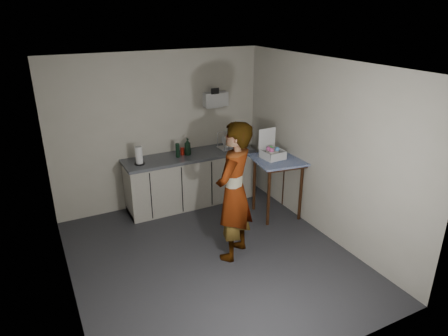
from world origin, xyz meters
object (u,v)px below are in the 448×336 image
side_table (278,166)px  bakery_box (272,152)px  standing_man (234,192)px  dark_bottle (178,150)px  paper_towel (139,156)px  kitchen_counter (191,181)px  dish_rack (230,145)px  soda_can (182,151)px  soap_bottle (188,147)px

side_table → bakery_box: bearing=137.6°
standing_man → dark_bottle: size_ratio=8.13×
paper_towel → kitchen_counter: bearing=3.5°
side_table → bakery_box: (-0.07, 0.09, 0.23)m
dark_bottle → dish_rack: bearing=-0.1°
standing_man → dish_rack: standing_man is taller
paper_towel → bakery_box: 2.10m
standing_man → paper_towel: bearing=-102.4°
kitchen_counter → bakery_box: size_ratio=4.99×
kitchen_counter → standing_man: bearing=-92.9°
kitchen_counter → paper_towel: paper_towel is taller
soda_can → dark_bottle: (-0.11, -0.06, 0.06)m
dark_bottle → bakery_box: bearing=-36.1°
soda_can → paper_towel: bearing=-173.1°
side_table → soap_bottle: (-1.14, 1.02, 0.20)m
kitchen_counter → soap_bottle: 0.63m
side_table → dish_rack: bearing=117.2°
soda_can → bakery_box: 1.50m
dark_bottle → bakery_box: bakery_box is taller
kitchen_counter → soap_bottle: soap_bottle is taller
dish_rack → dark_bottle: bearing=179.9°
standing_man → soda_can: 1.78m
kitchen_counter → dark_bottle: size_ratio=9.51×
bakery_box → paper_towel: bearing=151.9°
kitchen_counter → dish_rack: 0.93m
dish_rack → kitchen_counter: bearing=178.0°
side_table → bakery_box: 0.25m
side_table → dark_bottle: 1.66m
soap_bottle → bakery_box: 1.41m
dark_bottle → dish_rack: (0.97, -0.00, -0.05)m
kitchen_counter → dish_rack: (0.75, -0.03, 0.55)m
kitchen_counter → standing_man: standing_man is taller
side_table → bakery_box: size_ratio=2.20×
standing_man → dark_bottle: bearing=-123.1°
soap_bottle → paper_towel: soap_bottle is taller
standing_man → soap_bottle: size_ratio=6.54×
kitchen_counter → dark_bottle: dark_bottle is taller
kitchen_counter → paper_towel: (-0.88, -0.05, 0.62)m
paper_towel → bakery_box: bakery_box is taller
soda_can → paper_towel: paper_towel is taller
kitchen_counter → soap_bottle: bearing=-172.0°
dark_bottle → paper_towel: (-0.66, -0.03, 0.02)m
standing_man → kitchen_counter: bearing=-130.4°
kitchen_counter → standing_man: 1.82m
standing_man → paper_towel: standing_man is taller
dish_rack → bakery_box: bearing=-73.1°
soda_can → dark_bottle: 0.14m
dark_bottle → paper_towel: bearing=-177.5°
bakery_box → soap_bottle: bearing=135.6°
side_table → standing_man: (-1.19, -0.71, 0.10)m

